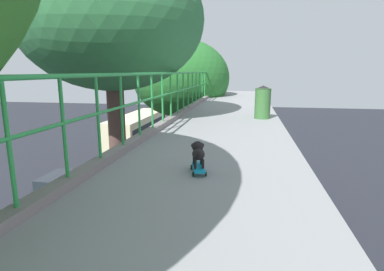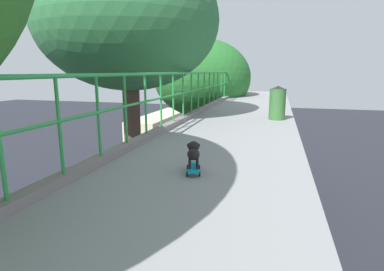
% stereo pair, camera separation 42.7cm
% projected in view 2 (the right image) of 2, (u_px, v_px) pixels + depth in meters
% --- Properties ---
extents(car_yellow_cab_fifth, '(1.86, 3.97, 1.61)m').
position_uv_depth(car_yellow_cab_fifth, '(95.00, 233.00, 11.98)').
color(car_yellow_cab_fifth, gold).
rests_on(car_yellow_cab_fifth, ground).
extents(car_green_sixth, '(1.96, 3.95, 1.52)m').
position_uv_depth(car_green_sixth, '(81.00, 187.00, 16.72)').
color(car_green_sixth, '#19713C').
rests_on(car_green_sixth, ground).
extents(car_red_taxi_seventh, '(1.84, 3.84, 1.54)m').
position_uv_depth(car_red_taxi_seventh, '(161.00, 172.00, 19.42)').
color(car_red_taxi_seventh, red).
rests_on(car_red_taxi_seventh, ground).
extents(city_bus, '(2.73, 10.27, 3.02)m').
position_uv_depth(city_bus, '(162.00, 128.00, 28.45)').
color(city_bus, beige).
rests_on(city_bus, ground).
extents(roadside_tree_mid, '(5.45, 5.45, 10.43)m').
position_uv_depth(roadside_tree_mid, '(128.00, 24.00, 9.19)').
color(roadside_tree_mid, '#513932').
rests_on(roadside_tree_mid, ground).
extents(roadside_tree_far, '(5.43, 5.43, 8.70)m').
position_uv_depth(roadside_tree_far, '(202.00, 79.00, 17.38)').
color(roadside_tree_far, '#473531').
rests_on(roadside_tree_far, ground).
extents(toy_skateboard, '(0.27, 0.48, 0.09)m').
position_uv_depth(toy_skateboard, '(193.00, 168.00, 4.13)').
color(toy_skateboard, '#0E92C4').
rests_on(toy_skateboard, overpass_deck).
extents(small_dog, '(0.23, 0.37, 0.32)m').
position_uv_depth(small_dog, '(193.00, 152.00, 4.12)').
color(small_dog, black).
rests_on(small_dog, toy_skateboard).
extents(litter_bin, '(0.45, 0.45, 0.94)m').
position_uv_depth(litter_bin, '(277.00, 102.00, 8.57)').
color(litter_bin, '#376A33').
rests_on(litter_bin, overpass_deck).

